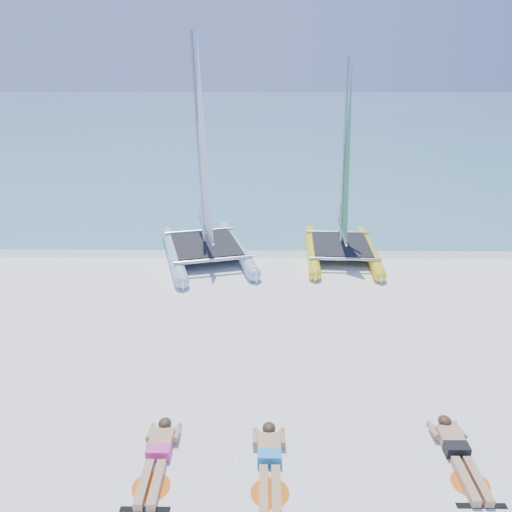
{
  "coord_description": "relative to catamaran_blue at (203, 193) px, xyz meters",
  "views": [
    {
      "loc": [
        -0.53,
        -10.15,
        5.72
      ],
      "look_at": [
        -0.66,
        1.2,
        1.43
      ],
      "focal_mm": 35.0,
      "sensor_mm": 36.0,
      "label": 1
    }
  ],
  "objects": [
    {
      "name": "sunbather_b",
      "position": [
        1.95,
        -9.12,
        -1.97
      ],
      "size": [
        0.37,
        1.73,
        0.26
      ],
      "color": "tan",
      "rests_on": "towel_b"
    },
    {
      "name": "sea",
      "position": [
        2.34,
        58.01,
        -2.09
      ],
      "size": [
        140.0,
        115.0,
        0.01
      ],
      "primitive_type": "cube",
      "color": "#70AABC",
      "rests_on": "ground"
    },
    {
      "name": "towel_b",
      "position": [
        1.95,
        -9.31,
        -2.08
      ],
      "size": [
        1.0,
        1.85,
        0.02
      ],
      "primitive_type": "cube",
      "color": "white",
      "rests_on": "ground"
    },
    {
      "name": "wet_sand_strip",
      "position": [
        2.34,
        0.51,
        -2.09
      ],
      "size": [
        140.0,
        1.4,
        0.01
      ],
      "primitive_type": "cube",
      "color": "silver",
      "rests_on": "ground"
    },
    {
      "name": "ground",
      "position": [
        2.34,
        -4.99,
        -2.09
      ],
      "size": [
        140.0,
        140.0,
        0.0
      ],
      "primitive_type": "plane",
      "color": "white",
      "rests_on": "ground"
    },
    {
      "name": "towel_c",
      "position": [
        4.89,
        -9.11,
        -2.08
      ],
      "size": [
        1.0,
        1.85,
        0.02
      ],
      "primitive_type": "cube",
      "color": "white",
      "rests_on": "ground"
    },
    {
      "name": "sunbather_c",
      "position": [
        4.89,
        -8.92,
        -1.97
      ],
      "size": [
        0.37,
        1.73,
        0.26
      ],
      "color": "tan",
      "rests_on": "towel_c"
    },
    {
      "name": "catamaran_blue",
      "position": [
        0.0,
        0.0,
        0.0
      ],
      "size": [
        3.7,
        5.6,
        7.01
      ],
      "rotation": [
        0.0,
        0.0,
        0.26
      ],
      "color": "#BAD2F4",
      "rests_on": "ground"
    },
    {
      "name": "catamaran_yellow",
      "position": [
        4.4,
        0.5,
        -0.11
      ],
      "size": [
        2.43,
        4.99,
        6.29
      ],
      "rotation": [
        0.0,
        0.0,
        -0.05
      ],
      "color": "#FFF41A",
      "rests_on": "ground"
    },
    {
      "name": "towel_a",
      "position": [
        0.22,
        -9.22,
        -2.08
      ],
      "size": [
        1.0,
        1.85,
        0.02
      ],
      "primitive_type": "cube",
      "color": "white",
      "rests_on": "ground"
    },
    {
      "name": "sunbather_a",
      "position": [
        0.22,
        -9.03,
        -1.97
      ],
      "size": [
        0.37,
        1.73,
        0.26
      ],
      "color": "tan",
      "rests_on": "towel_a"
    }
  ]
}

